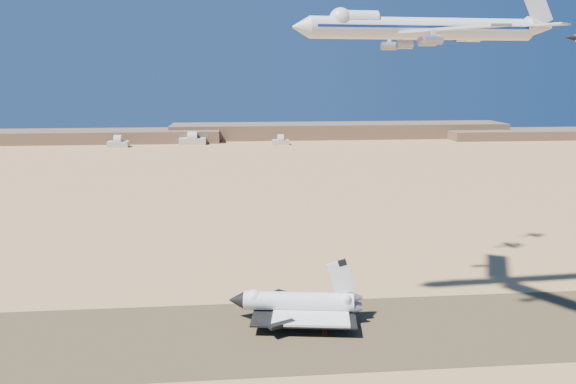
{
  "coord_description": "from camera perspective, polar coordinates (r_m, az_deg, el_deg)",
  "views": [
    {
      "loc": [
        -11.67,
        -160.61,
        79.16
      ],
      "look_at": [
        4.3,
        8.0,
        43.43
      ],
      "focal_mm": 35.0,
      "sensor_mm": 36.0,
      "label": 1
    }
  ],
  "objects": [
    {
      "name": "chase_jet_d",
      "position": [
        249.98,
        17.75,
        14.48
      ],
      "size": [
        13.91,
        7.8,
        3.49
      ],
      "rotation": [
        0.0,
        0.0,
        0.17
      ],
      "color": "silver"
    },
    {
      "name": "crew_a",
      "position": [
        178.63,
        3.91,
        -14.1
      ],
      "size": [
        0.41,
        0.62,
        1.69
      ],
      "primitive_type": "imported",
      "rotation": [
        0.0,
        0.0,
        1.57
      ],
      "color": "#BC310B",
      "rests_on": "runway"
    },
    {
      "name": "carrier_747",
      "position": [
        180.85,
        12.74,
        15.91
      ],
      "size": [
        82.64,
        64.06,
        20.61
      ],
      "rotation": [
        0.0,
        0.0,
        0.06
      ],
      "color": "silver"
    },
    {
      "name": "ridgeline",
      "position": [
        695.89,
        0.97,
        6.01
      ],
      "size": [
        960.0,
        90.0,
        18.0
      ],
      "color": "brown",
      "rests_on": "ground"
    },
    {
      "name": "shuttle",
      "position": [
        186.41,
        0.95,
        -11.28
      ],
      "size": [
        43.67,
        30.83,
        21.46
      ],
      "rotation": [
        0.0,
        0.0,
        -0.15
      ],
      "color": "white",
      "rests_on": "runway"
    },
    {
      "name": "runway",
      "position": [
        179.42,
        -1.16,
        -14.26
      ],
      "size": [
        600.0,
        50.0,
        0.06
      ],
      "primitive_type": "cube",
      "color": "brown",
      "rests_on": "ground"
    },
    {
      "name": "hangars",
      "position": [
        645.47,
        -10.06,
        5.12
      ],
      "size": [
        200.5,
        29.5,
        30.0
      ],
      "color": "beige",
      "rests_on": "ground"
    },
    {
      "name": "ground",
      "position": [
        179.44,
        -1.16,
        -14.27
      ],
      "size": [
        1200.0,
        1200.0,
        0.0
      ],
      "primitive_type": "plane",
      "color": "tan",
      "rests_on": "ground"
    },
    {
      "name": "chase_jet_c",
      "position": [
        228.43,
        14.43,
        15.03
      ],
      "size": [
        16.44,
        9.35,
        4.14
      ],
      "rotation": [
        0.0,
        0.0,
        0.21
      ],
      "color": "silver"
    },
    {
      "name": "crew_c",
      "position": [
        183.05,
        3.92,
        -13.44
      ],
      "size": [
        1.08,
        0.91,
        1.65
      ],
      "primitive_type": "imported",
      "rotation": [
        0.0,
        0.0,
        2.62
      ],
      "color": "#BC310B",
      "rests_on": "runway"
    },
    {
      "name": "crew_b",
      "position": [
        178.85,
        3.6,
        -14.05
      ],
      "size": [
        0.67,
        0.95,
        1.78
      ],
      "primitive_type": "imported",
      "rotation": [
        0.0,
        0.0,
        1.78
      ],
      "color": "#BC310B",
      "rests_on": "runway"
    }
  ]
}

